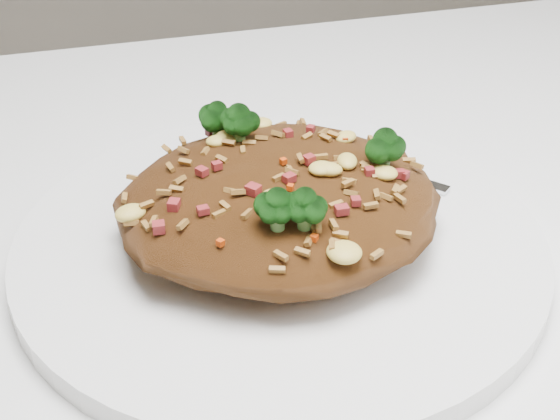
{
  "coord_description": "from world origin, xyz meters",
  "views": [
    {
      "loc": [
        -0.21,
        -0.3,
        1.01
      ],
      "look_at": [
        -0.11,
        0.05,
        0.78
      ],
      "focal_mm": 50.0,
      "sensor_mm": 36.0,
      "label": 1
    }
  ],
  "objects_px": {
    "dining_table": "(468,387)",
    "fork": "(342,158)",
    "plate": "(280,243)",
    "fried_rice": "(280,189)"
  },
  "relations": [
    {
      "from": "dining_table",
      "to": "plate",
      "type": "distance_m",
      "value": 0.15
    },
    {
      "from": "plate",
      "to": "dining_table",
      "type": "bearing_deg",
      "value": -24.06
    },
    {
      "from": "dining_table",
      "to": "fork",
      "type": "relative_size",
      "value": 9.04
    },
    {
      "from": "plate",
      "to": "fork",
      "type": "height_order",
      "value": "fork"
    },
    {
      "from": "dining_table",
      "to": "fried_rice",
      "type": "distance_m",
      "value": 0.18
    },
    {
      "from": "dining_table",
      "to": "fried_rice",
      "type": "bearing_deg",
      "value": 155.94
    },
    {
      "from": "plate",
      "to": "fork",
      "type": "relative_size",
      "value": 2.22
    },
    {
      "from": "dining_table",
      "to": "fork",
      "type": "distance_m",
      "value": 0.16
    },
    {
      "from": "fork",
      "to": "plate",
      "type": "bearing_deg",
      "value": -83.14
    },
    {
      "from": "fork",
      "to": "dining_table",
      "type": "bearing_deg",
      "value": -18.9
    }
  ]
}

